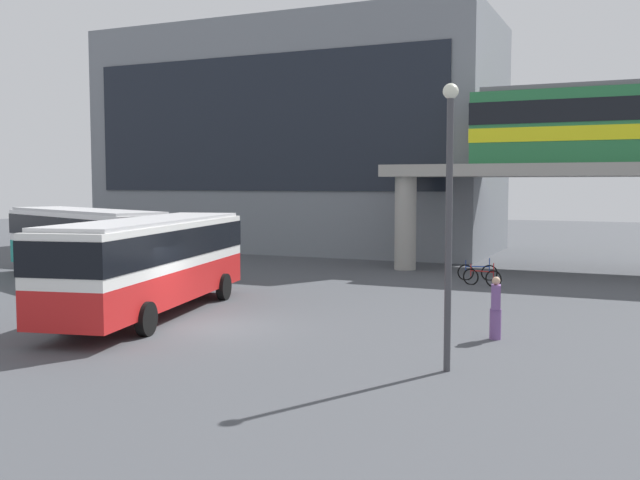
{
  "coord_description": "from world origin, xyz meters",
  "views": [
    {
      "loc": [
        11.86,
        -18.54,
        4.4
      ],
      "look_at": [
        0.55,
        6.95,
        2.2
      ],
      "focal_mm": 40.54,
      "sensor_mm": 36.0,
      "label": 1
    }
  ],
  "objects_px": {
    "bus_main": "(152,256)",
    "bicycle_red": "(482,277)",
    "bicycle_blue": "(477,272)",
    "pedestrian_by_bike_rack": "(496,310)",
    "station_building": "(299,140)",
    "bus_secondary": "(84,237)"
  },
  "relations": [
    {
      "from": "station_building",
      "to": "bus_main",
      "type": "height_order",
      "value": "station_building"
    },
    {
      "from": "station_building",
      "to": "bus_main",
      "type": "distance_m",
      "value": 26.34
    },
    {
      "from": "station_building",
      "to": "bus_main",
      "type": "xyz_separation_m",
      "value": [
        6.49,
        -24.97,
        -5.31
      ]
    },
    {
      "from": "bus_secondary",
      "to": "bicycle_red",
      "type": "distance_m",
      "value": 17.82
    },
    {
      "from": "bus_main",
      "to": "bicycle_blue",
      "type": "relative_size",
      "value": 6.46
    },
    {
      "from": "bus_main",
      "to": "bicycle_red",
      "type": "xyz_separation_m",
      "value": [
        8.65,
        11.48,
        -1.63
      ]
    },
    {
      "from": "bus_main",
      "to": "bus_secondary",
      "type": "relative_size",
      "value": 1.01
    },
    {
      "from": "station_building",
      "to": "bus_secondary",
      "type": "height_order",
      "value": "station_building"
    },
    {
      "from": "bus_main",
      "to": "bicycle_blue",
      "type": "distance_m",
      "value": 15.55
    },
    {
      "from": "bicycle_blue",
      "to": "bus_main",
      "type": "bearing_deg",
      "value": -121.62
    },
    {
      "from": "bus_secondary",
      "to": "bicycle_blue",
      "type": "height_order",
      "value": "bus_secondary"
    },
    {
      "from": "station_building",
      "to": "bicycle_blue",
      "type": "relative_size",
      "value": 14.89
    },
    {
      "from": "bicycle_blue",
      "to": "pedestrian_by_bike_rack",
      "type": "relative_size",
      "value": 0.98
    },
    {
      "from": "bus_secondary",
      "to": "station_building",
      "type": "bearing_deg",
      "value": 84.83
    },
    {
      "from": "station_building",
      "to": "bicycle_red",
      "type": "relative_size",
      "value": 14.87
    },
    {
      "from": "bus_secondary",
      "to": "bicycle_red",
      "type": "bearing_deg",
      "value": 18.16
    },
    {
      "from": "station_building",
      "to": "bus_main",
      "type": "relative_size",
      "value": 2.3
    },
    {
      "from": "bus_main",
      "to": "pedestrian_by_bike_rack",
      "type": "xyz_separation_m",
      "value": [
        11.14,
        0.89,
        -1.15
      ]
    },
    {
      "from": "bus_main",
      "to": "station_building",
      "type": "bearing_deg",
      "value": 104.58
    },
    {
      "from": "station_building",
      "to": "bus_secondary",
      "type": "xyz_separation_m",
      "value": [
        -1.72,
        -19.02,
        -5.31
      ]
    },
    {
      "from": "bicycle_red",
      "to": "bicycle_blue",
      "type": "bearing_deg",
      "value": 107.83
    },
    {
      "from": "station_building",
      "to": "bus_secondary",
      "type": "relative_size",
      "value": 2.33
    }
  ]
}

